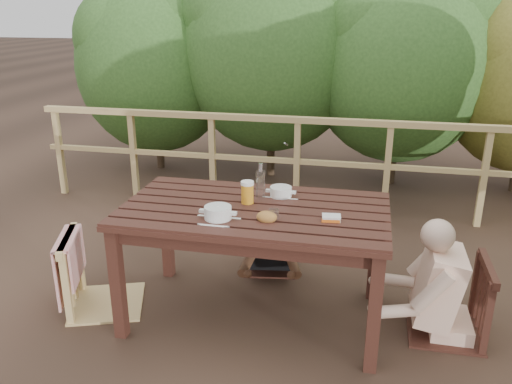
% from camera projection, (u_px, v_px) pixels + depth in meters
% --- Properties ---
extents(ground, '(60.00, 60.00, 0.00)m').
position_uv_depth(ground, '(254.00, 315.00, 3.65)').
color(ground, '#473124').
rests_on(ground, ground).
extents(table, '(1.72, 0.97, 0.80)m').
position_uv_depth(table, '(254.00, 264.00, 3.51)').
color(table, '#341A13').
rests_on(table, ground).
extents(chair_left, '(0.66, 0.66, 1.04)m').
position_uv_depth(chair_left, '(101.00, 239.00, 3.60)').
color(chair_left, tan).
rests_on(chair_left, ground).
extents(chair_far, '(0.50, 0.50, 0.88)m').
position_uv_depth(chair_far, '(271.00, 218.00, 4.18)').
color(chair_far, '#341A13').
rests_on(chair_far, ground).
extents(chair_right, '(0.49, 0.49, 0.99)m').
position_uv_depth(chair_right, '(453.00, 265.00, 3.30)').
color(chair_right, '#341A13').
rests_on(chair_right, ground).
extents(woman, '(0.54, 0.63, 1.14)m').
position_uv_depth(woman, '(272.00, 202.00, 4.15)').
color(woman, black).
rests_on(woman, ground).
extents(diner_right, '(0.65, 0.53, 1.30)m').
position_uv_depth(diner_right, '(461.00, 243.00, 3.24)').
color(diner_right, beige).
rests_on(diner_right, ground).
extents(railing, '(5.60, 0.10, 1.01)m').
position_uv_depth(railing, '(297.00, 166.00, 5.31)').
color(railing, tan).
rests_on(railing, ground).
extents(hedge_row, '(6.60, 1.60, 3.80)m').
position_uv_depth(hedge_row, '(350.00, 20.00, 5.87)').
color(hedge_row, '#2F5421').
rests_on(hedge_row, ground).
extents(soup_near, '(0.28, 0.28, 0.09)m').
position_uv_depth(soup_near, '(218.00, 214.00, 3.18)').
color(soup_near, silver).
rests_on(soup_near, table).
extents(soup_far, '(0.25, 0.25, 0.08)m').
position_uv_depth(soup_far, '(281.00, 193.00, 3.56)').
color(soup_far, white).
rests_on(soup_far, table).
extents(bread_roll, '(0.13, 0.10, 0.07)m').
position_uv_depth(bread_roll, '(267.00, 217.00, 3.16)').
color(bread_roll, '#9E5E30').
rests_on(bread_roll, table).
extents(beer_glass, '(0.09, 0.09, 0.17)m').
position_uv_depth(beer_glass, '(247.00, 193.00, 3.42)').
color(beer_glass, '#C48A1B').
rests_on(beer_glass, table).
extents(bottle, '(0.06, 0.06, 0.26)m').
position_uv_depth(bottle, '(261.00, 182.00, 3.48)').
color(bottle, silver).
rests_on(bottle, table).
extents(tumbler, '(0.07, 0.07, 0.08)m').
position_uv_depth(tumbler, '(274.00, 215.00, 3.18)').
color(tumbler, silver).
rests_on(tumbler, table).
extents(butter_tub, '(0.12, 0.09, 0.05)m').
position_uv_depth(butter_tub, '(331.00, 219.00, 3.16)').
color(butter_tub, white).
rests_on(butter_tub, table).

